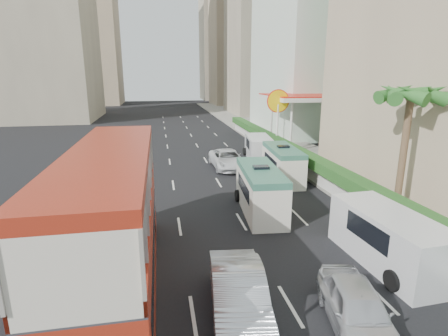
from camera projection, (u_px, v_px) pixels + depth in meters
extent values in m
plane|color=black|center=(281.00, 272.00, 13.48)|extent=(200.00, 200.00, 0.00)
cube|color=#A22916|center=(115.00, 223.00, 11.77)|extent=(2.50, 11.00, 5.06)
imported|color=silver|center=(238.00, 317.00, 10.97)|extent=(2.13, 4.86, 1.55)
imported|color=silver|center=(355.00, 329.00, 10.43)|extent=(2.45, 4.37, 1.40)
imported|color=silver|center=(228.00, 168.00, 28.83)|extent=(2.57, 5.33, 1.46)
cube|color=silver|center=(260.00, 190.00, 19.18)|extent=(2.33, 5.77, 2.50)
cube|color=silver|center=(282.00, 164.00, 25.18)|extent=(2.21, 5.55, 2.41)
cube|color=silver|center=(389.00, 239.00, 13.86)|extent=(2.41, 5.45, 2.14)
cube|color=silver|center=(259.00, 148.00, 31.84)|extent=(2.65, 5.26, 2.01)
cube|color=#99968C|center=(282.00, 143.00, 38.82)|extent=(6.00, 120.00, 0.18)
cube|color=silver|center=(296.00, 163.00, 27.71)|extent=(0.30, 44.00, 1.00)
cube|color=#2D6626|center=(297.00, 152.00, 27.50)|extent=(1.10, 44.00, 0.70)
cylinder|color=brown|center=(403.00, 156.00, 17.80)|extent=(0.36, 0.36, 6.40)
cube|color=silver|center=(299.00, 122.00, 36.42)|extent=(6.50, 8.00, 5.50)
cube|color=tan|center=(239.00, 17.00, 88.85)|extent=(14.00, 14.00, 44.00)
cube|color=tan|center=(223.00, 35.00, 110.27)|extent=(14.00, 14.00, 40.00)
cube|color=tan|center=(84.00, 13.00, 89.28)|extent=(16.00, 16.00, 46.00)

